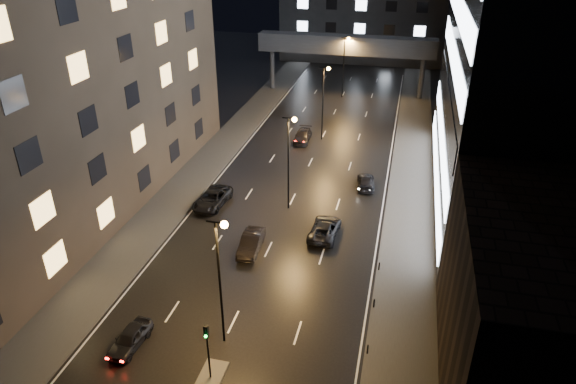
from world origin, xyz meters
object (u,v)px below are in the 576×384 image
(car_away_b, at_px, (251,243))
(car_toward_b, at_px, (366,182))
(car_away_a, at_px, (130,338))
(car_away_c, at_px, (213,198))
(car_away_d, at_px, (303,136))
(car_toward_a, at_px, (325,229))

(car_away_b, xyz_separation_m, car_toward_b, (8.94, 15.25, -0.13))
(car_away_a, height_order, car_away_b, car_away_b)
(car_away_c, bearing_deg, car_away_b, -43.37)
(car_away_a, relative_size, car_away_c, 0.72)
(car_away_b, relative_size, car_toward_b, 1.05)
(car_away_c, height_order, car_toward_b, car_away_c)
(car_away_c, height_order, car_away_d, car_away_c)
(car_away_c, bearing_deg, car_toward_b, 32.09)
(car_away_b, bearing_deg, car_away_d, 88.91)
(car_away_d, bearing_deg, car_toward_b, -52.29)
(car_away_b, bearing_deg, car_away_a, -112.52)
(car_away_a, distance_m, car_away_d, 40.97)
(car_away_d, relative_size, car_toward_b, 1.08)
(car_away_c, xyz_separation_m, car_away_d, (5.55, 20.00, -0.07))
(car_away_b, distance_m, car_toward_a, 7.37)
(car_away_a, height_order, car_away_d, car_away_d)
(car_away_d, bearing_deg, car_away_c, -107.45)
(car_toward_a, height_order, car_toward_b, car_toward_a)
(car_away_a, bearing_deg, car_toward_b, 69.00)
(car_away_a, xyz_separation_m, car_toward_a, (10.94, 17.67, 0.05))
(car_toward_a, xyz_separation_m, car_toward_b, (2.80, 11.18, -0.08))
(car_away_a, bearing_deg, car_away_d, 89.09)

